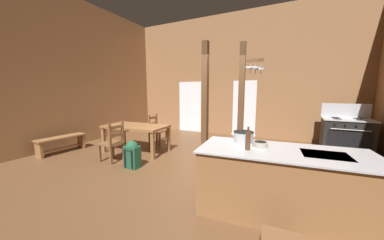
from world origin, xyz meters
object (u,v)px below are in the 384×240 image
at_px(backpack, 132,154).
at_px(dining_table, 136,129).
at_px(stockpot_on_counter, 243,137).
at_px(mixing_bowl_on_counter, 260,144).
at_px(stove_range, 346,135).
at_px(bottle_tall_on_counter, 248,141).
at_px(ladderback_chair_by_post, 157,130).
at_px(ladderback_chair_near_window, 113,143).
at_px(kitchen_island, 281,183).
at_px(bench_along_left_wall, 61,142).

bearing_deg(backpack, dining_table, 127.45).
height_order(stockpot_on_counter, mixing_bowl_on_counter, stockpot_on_counter).
relative_size(stove_range, mixing_bowl_on_counter, 6.52).
relative_size(stockpot_on_counter, bottle_tall_on_counter, 1.18).
bearing_deg(mixing_bowl_on_counter, ladderback_chair_by_post, 147.18).
bearing_deg(stove_range, mixing_bowl_on_counter, -115.46).
bearing_deg(ladderback_chair_near_window, kitchen_island, -7.56).
bearing_deg(ladderback_chair_by_post, bottle_tall_on_counter, -36.52).
relative_size(ladderback_chair_by_post, bottle_tall_on_counter, 3.07).
xyz_separation_m(ladderback_chair_by_post, mixing_bowl_on_counter, (3.37, -2.17, 0.47)).
xyz_separation_m(stove_range, ladderback_chair_by_post, (-5.13, -1.52, -0.03)).
height_order(stove_range, mixing_bowl_on_counter, stove_range).
bearing_deg(bottle_tall_on_counter, dining_table, 155.39).
bearing_deg(backpack, bench_along_left_wall, -179.56).
xyz_separation_m(kitchen_island, ladderback_chair_near_window, (-3.66, 0.49, 0.01)).
height_order(ladderback_chair_by_post, bottle_tall_on_counter, bottle_tall_on_counter).
height_order(dining_table, ladderback_chair_near_window, ladderback_chair_near_window).
bearing_deg(stockpot_on_counter, bottle_tall_on_counter, -69.86).
height_order(stove_range, ladderback_chair_near_window, stove_range).
height_order(ladderback_chair_near_window, stockpot_on_counter, stockpot_on_counter).
xyz_separation_m(ladderback_chair_near_window, ladderback_chair_by_post, (-0.01, 1.74, 0.00)).
bearing_deg(dining_table, ladderback_chair_by_post, 89.06).
bearing_deg(stockpot_on_counter, ladderback_chair_near_window, 174.39).
bearing_deg(backpack, mixing_bowl_on_counter, -6.92).
distance_m(kitchen_island, ladderback_chair_by_post, 4.29).
height_order(ladderback_chair_by_post, bench_along_left_wall, ladderback_chair_by_post).
xyz_separation_m(ladderback_chair_near_window, mixing_bowl_on_counter, (3.37, -0.44, 0.47)).
bearing_deg(bench_along_left_wall, stockpot_on_counter, -2.01).
bearing_deg(ladderback_chair_near_window, ladderback_chair_by_post, 90.18).
relative_size(stove_range, dining_table, 0.75).
relative_size(stove_range, bench_along_left_wall, 1.09).
bearing_deg(dining_table, bottle_tall_on_counter, -24.61).
distance_m(stove_range, ladderback_chair_near_window, 6.08).
distance_m(kitchen_island, bench_along_left_wall, 5.48).
bearing_deg(bottle_tall_on_counter, mixing_bowl_on_counter, 60.47).
xyz_separation_m(ladderback_chair_by_post, stockpot_on_counter, (3.11, -2.04, 0.52)).
bearing_deg(kitchen_island, backpack, 172.83).
distance_m(ladderback_chair_near_window, bottle_tall_on_counter, 3.35).
bearing_deg(bottle_tall_on_counter, ladderback_chair_by_post, 143.48).
height_order(backpack, mixing_bowl_on_counter, mixing_bowl_on_counter).
height_order(ladderback_chair_by_post, mixing_bowl_on_counter, mixing_bowl_on_counter).
xyz_separation_m(bench_along_left_wall, bottle_tall_on_counter, (5.05, -0.53, 0.71)).
bearing_deg(bench_along_left_wall, bottle_tall_on_counter, -6.01).
bearing_deg(bottle_tall_on_counter, bench_along_left_wall, 173.99).
distance_m(stove_range, stockpot_on_counter, 4.13).
relative_size(backpack, stockpot_on_counter, 1.63).
relative_size(ladderback_chair_by_post, bench_along_left_wall, 0.78).
distance_m(kitchen_island, ladderback_chair_near_window, 3.69).
xyz_separation_m(bench_along_left_wall, stockpot_on_counter, (4.91, -0.17, 0.68)).
xyz_separation_m(kitchen_island, ladderback_chair_by_post, (-3.67, 2.22, 0.01)).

